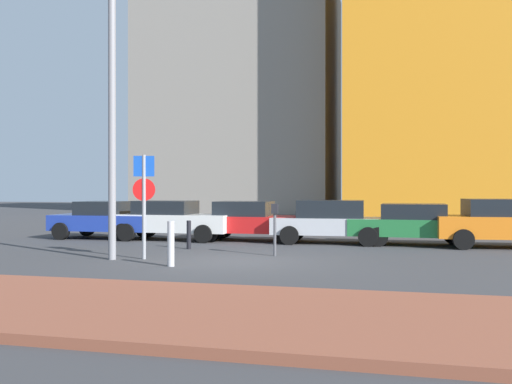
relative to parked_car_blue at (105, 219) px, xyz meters
name	(u,v)px	position (x,y,z in m)	size (l,w,h in m)	color
ground_plane	(234,261)	(6.66, -5.30, -0.73)	(120.00, 120.00, 0.00)	#38383A
sidewalk_brick	(119,307)	(6.66, -11.60, -0.66)	(40.00, 3.98, 0.14)	brown
parked_car_blue	(105,219)	(0.00, 0.00, 0.00)	(3.91, 2.08, 1.41)	#1E389E
parked_car_white	(170,220)	(2.67, 0.00, 0.02)	(4.55, 1.96, 1.45)	white
parked_car_red	(250,220)	(5.60, 0.39, 0.02)	(3.99, 1.96, 1.43)	red
parked_car_silver	(333,221)	(8.65, 0.15, 0.05)	(4.38, 2.08, 1.49)	#B7BABF
parked_car_green	(414,223)	(11.34, 0.14, 0.00)	(4.31, 2.09, 1.39)	#237238
parked_car_orange	(506,223)	(14.18, -0.01, 0.07)	(4.66, 2.27, 1.56)	orange
parking_sign_post	(144,194)	(4.21, -5.52, 1.03)	(0.58, 0.20, 2.79)	gray
parking_meter	(275,222)	(7.46, -3.97, 0.22)	(0.18, 0.14, 1.46)	#4C4C51
street_lamp	(112,97)	(3.43, -5.82, 3.60)	(0.70, 0.36, 7.40)	gray
traffic_bollard_near	(189,235)	(4.46, -2.83, -0.28)	(0.14, 0.14, 0.89)	black
traffic_bollard_mid	(171,244)	(5.46, -6.68, -0.18)	(0.17, 0.17, 1.10)	#B7B7BC
building_colorful_midrise	(481,40)	(16.74, 24.21, 12.03)	(18.90, 12.22, 25.51)	orange
building_under_construction	(243,100)	(-2.09, 27.66, 8.94)	(15.70, 12.21, 19.34)	gray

